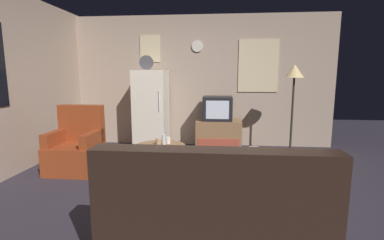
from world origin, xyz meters
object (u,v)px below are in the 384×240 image
at_px(crt_tv, 217,108).
at_px(remote_control, 166,146).
at_px(mug_ceramic_white, 168,140).
at_px(couch, 214,217).
at_px(wine_glass, 164,140).
at_px(standing_lamp, 294,78).
at_px(coffee_table, 160,161).
at_px(fridge, 151,110).
at_px(mug_ceramic_tan, 158,141).
at_px(armchair, 77,148).
at_px(tv_stand, 218,135).
at_px(book_stack, 254,149).

distance_m(crt_tv, remote_control, 1.74).
relative_size(mug_ceramic_white, couch, 0.05).
distance_m(wine_glass, mug_ceramic_white, 0.11).
bearing_deg(wine_glass, remote_control, -68.99).
height_order(standing_lamp, couch, standing_lamp).
relative_size(crt_tv, coffee_table, 0.75).
distance_m(fridge, couch, 3.44).
relative_size(fridge, standing_lamp, 1.11).
height_order(remote_control, couch, couch).
height_order(crt_tv, mug_ceramic_tan, crt_tv).
distance_m(remote_control, armchair, 1.41).
bearing_deg(coffee_table, mug_ceramic_tan, 120.08).
bearing_deg(wine_glass, mug_ceramic_tan, 175.98).
xyz_separation_m(crt_tv, mug_ceramic_white, (-0.71, -1.33, -0.32)).
distance_m(standing_lamp, couch, 3.24).
xyz_separation_m(tv_stand, armchair, (-2.11, -1.35, 0.05)).
distance_m(fridge, mug_ceramic_white, 1.47).
height_order(fridge, couch, fridge).
xyz_separation_m(mug_ceramic_tan, armchair, (-1.26, 0.07, -0.14)).
bearing_deg(coffee_table, couch, -65.14).
relative_size(tv_stand, mug_ceramic_white, 9.33).
xyz_separation_m(tv_stand, book_stack, (0.67, -0.07, -0.25)).
height_order(standing_lamp, remote_control, standing_lamp).
relative_size(coffee_table, armchair, 0.75).
bearing_deg(book_stack, mug_ceramic_tan, -138.26).
height_order(coffee_table, couch, couch).
relative_size(fridge, mug_ceramic_white, 19.67).
height_order(coffee_table, armchair, armchair).
relative_size(tv_stand, remote_control, 5.60).
height_order(tv_stand, mug_ceramic_tan, tv_stand).
height_order(standing_lamp, mug_ceramic_tan, standing_lamp).
height_order(tv_stand, couch, couch).
distance_m(coffee_table, armchair, 1.31).
xyz_separation_m(crt_tv, remote_control, (-0.70, -1.55, -0.35)).
distance_m(tv_stand, mug_ceramic_tan, 1.67).
distance_m(wine_glass, mug_ceramic_tan, 0.08).
bearing_deg(mug_ceramic_tan, tv_stand, 59.15).
bearing_deg(armchair, coffee_table, -5.56).
bearing_deg(crt_tv, coffee_table, -118.16).
height_order(standing_lamp, armchair, standing_lamp).
bearing_deg(crt_tv, armchair, -147.03).
distance_m(fridge, crt_tv, 1.27).
height_order(crt_tv, book_stack, crt_tv).
height_order(remote_control, armchair, armchair).
bearing_deg(remote_control, tv_stand, 85.60).
bearing_deg(wine_glass, coffee_table, -132.07).
bearing_deg(mug_ceramic_tan, standing_lamp, 26.44).
bearing_deg(standing_lamp, crt_tv, 163.13).
bearing_deg(book_stack, mug_ceramic_white, -137.94).
xyz_separation_m(coffee_table, remote_control, (0.09, -0.07, 0.23)).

